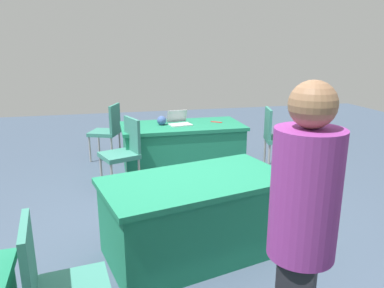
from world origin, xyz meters
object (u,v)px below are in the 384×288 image
(chair_aisle, at_px, (124,149))
(table_foreground, at_px, (182,148))
(laptop_silver, at_px, (179,122))
(chair_tucked_left, at_px, (276,135))
(table_back_left, at_px, (196,216))
(scissors_red, at_px, (217,122))
(person_presenter, at_px, (302,231))
(yarn_ball, at_px, (162,120))
(chair_tucked_right, at_px, (108,129))
(chair_near_front, at_px, (57,286))

(chair_aisle, bearing_deg, table_foreground, -79.96)
(table_foreground, bearing_deg, laptop_silver, -12.19)
(table_foreground, height_order, chair_tucked_left, chair_tucked_left)
(table_back_left, xyz_separation_m, chair_aisle, (0.55, -1.74, 0.18))
(scissors_red, bearing_deg, person_presenter, -62.74)
(person_presenter, distance_m, yarn_ball, 3.78)
(table_foreground, distance_m, chair_tucked_right, 1.39)
(table_foreground, xyz_separation_m, chair_aisle, (0.90, 0.53, 0.18))
(chair_aisle, relative_size, person_presenter, 0.55)
(scissors_red, bearing_deg, chair_tucked_left, 18.14)
(chair_near_front, height_order, yarn_ball, chair_near_front)
(yarn_ball, bearing_deg, table_back_left, 88.93)
(chair_near_front, bearing_deg, table_foreground, 149.15)
(laptop_silver, height_order, scissors_red, laptop_silver)
(yarn_ball, bearing_deg, chair_tucked_right, -46.12)
(chair_tucked_right, bearing_deg, table_foreground, -106.23)
(scissors_red, bearing_deg, table_back_left, -73.26)
(table_foreground, bearing_deg, chair_tucked_right, -38.12)
(laptop_silver, bearing_deg, chair_near_front, 58.23)
(yarn_ball, bearing_deg, chair_tucked_left, 169.66)
(chair_aisle, bearing_deg, laptop_silver, -78.25)
(chair_aisle, xyz_separation_m, laptop_silver, (-0.86, -0.54, 0.22))
(table_foreground, relative_size, chair_aisle, 1.89)
(chair_tucked_right, bearing_deg, chair_tucked_left, -92.42)
(chair_tucked_left, bearing_deg, yarn_ball, -85.26)
(chair_tucked_left, relative_size, chair_tucked_right, 1.02)
(chair_tucked_right, xyz_separation_m, chair_aisle, (-0.19, 1.39, 0.02))
(table_foreground, bearing_deg, person_presenter, 87.48)
(table_foreground, relative_size, yarn_ball, 13.27)
(table_foreground, distance_m, table_back_left, 2.30)
(chair_aisle, bearing_deg, table_back_left, 177.02)
(chair_tucked_left, distance_m, scissors_red, 0.93)
(chair_tucked_right, relative_size, laptop_silver, 2.61)
(person_presenter, bearing_deg, chair_tucked_left, -166.45)
(chair_tucked_left, bearing_deg, laptop_silver, -85.93)
(chair_near_front, distance_m, scissors_red, 3.90)
(chair_tucked_left, height_order, chair_tucked_right, chair_tucked_left)
(chair_near_front, height_order, chair_tucked_left, chair_near_front)
(table_back_left, bearing_deg, chair_aisle, -72.37)
(chair_tucked_right, height_order, person_presenter, person_presenter)
(chair_tucked_right, relative_size, chair_aisle, 0.98)
(chair_near_front, height_order, person_presenter, person_presenter)
(chair_tucked_right, height_order, yarn_ball, chair_tucked_right)
(chair_aisle, relative_size, yarn_ball, 7.01)
(chair_tucked_right, height_order, chair_aisle, chair_aisle)
(table_foreground, relative_size, chair_tucked_right, 1.93)
(chair_near_front, relative_size, chair_tucked_left, 1.01)
(chair_tucked_left, xyz_separation_m, chair_aisle, (2.31, 0.26, -0.00))
(chair_tucked_left, xyz_separation_m, person_presenter, (1.57, 3.47, 0.41))
(table_foreground, relative_size, chair_tucked_left, 1.88)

